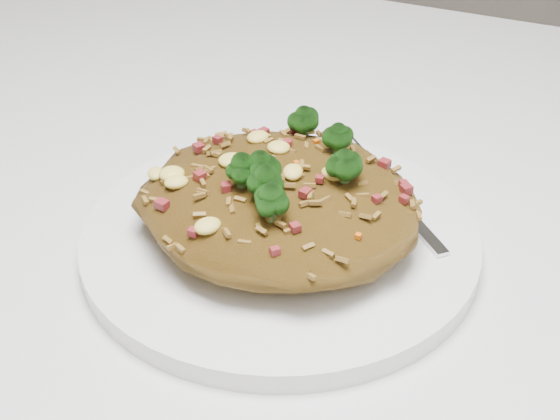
% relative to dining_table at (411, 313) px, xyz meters
% --- Properties ---
extents(dining_table, '(1.20, 0.80, 0.75)m').
position_rel_dining_table_xyz_m(dining_table, '(0.00, 0.00, 0.00)').
color(dining_table, silver).
rests_on(dining_table, ground).
extents(plate, '(0.26, 0.26, 0.01)m').
position_rel_dining_table_xyz_m(plate, '(-0.08, -0.07, 0.10)').
color(plate, white).
rests_on(plate, dining_table).
extents(fried_rice, '(0.18, 0.17, 0.07)m').
position_rel_dining_table_xyz_m(fried_rice, '(-0.08, -0.07, 0.13)').
color(fried_rice, '#885F1C').
rests_on(fried_rice, plate).
extents(fork, '(0.13, 0.12, 0.00)m').
position_rel_dining_table_xyz_m(fork, '(-0.02, -0.01, 0.11)').
color(fork, silver).
rests_on(fork, plate).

